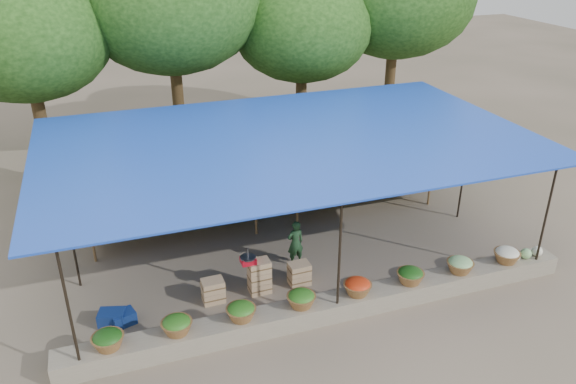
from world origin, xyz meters
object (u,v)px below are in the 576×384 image
object	(u,v)px
weighing_scale	(248,260)
vendor_seated	(295,243)
crate_counter	(258,280)
blue_crate_front	(123,318)
blue_crate_back	(112,318)

from	to	relation	value
weighing_scale	vendor_seated	world-z (taller)	weighing_scale
crate_counter	vendor_seated	world-z (taller)	vendor_seated
weighing_scale	blue_crate_front	size ratio (longest dim) A/B	0.77
crate_counter	blue_crate_front	bearing A→B (deg)	-177.04
blue_crate_front	blue_crate_back	xyz separation A→B (m)	(-0.21, 0.06, 0.02)
crate_counter	blue_crate_front	world-z (taller)	crate_counter
weighing_scale	blue_crate_back	world-z (taller)	weighing_scale
crate_counter	vendor_seated	xyz separation A→B (m)	(1.12, 0.78, 0.24)
weighing_scale	blue_crate_front	xyz separation A→B (m)	(-2.60, -0.14, -0.72)
blue_crate_back	crate_counter	bearing A→B (deg)	17.77
crate_counter	blue_crate_back	world-z (taller)	crate_counter
crate_counter	weighing_scale	world-z (taller)	weighing_scale
vendor_seated	blue_crate_front	xyz separation A→B (m)	(-3.92, -0.93, -0.42)
weighing_scale	blue_crate_front	bearing A→B (deg)	-176.80
weighing_scale	crate_counter	bearing A→B (deg)	0.00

